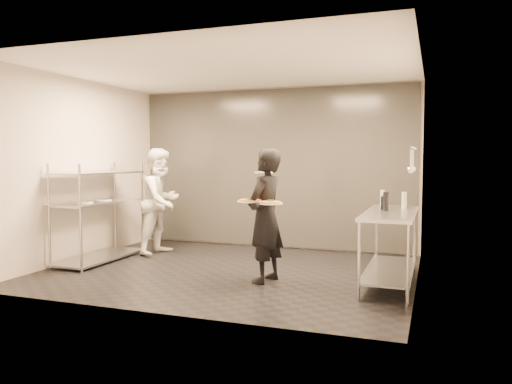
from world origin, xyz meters
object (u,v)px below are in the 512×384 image
(pass_rack, at_px, (99,211))
(pizza_plate_near, at_px, (250,201))
(pizza_plate_far, at_px, (271,203))
(bottle_clear, at_px, (404,200))
(bottle_dark, at_px, (386,201))
(bottle_green, at_px, (383,197))
(prep_counter, at_px, (390,235))
(salad_plate, at_px, (264,171))
(chef, at_px, (161,201))
(waiter, at_px, (265,216))
(pos_monitor, at_px, (383,203))

(pass_rack, relative_size, pizza_plate_near, 4.94)
(pizza_plate_far, xyz_separation_m, bottle_clear, (1.51, 1.06, -0.01))
(pass_rack, distance_m, bottle_dark, 4.28)
(pizza_plate_near, height_order, bottle_green, bottle_green)
(prep_counter, relative_size, salad_plate, 7.11)
(chef, relative_size, salad_plate, 6.84)
(prep_counter, height_order, chef, chef)
(waiter, distance_m, bottle_clear, 1.86)
(pos_monitor, bearing_deg, pizza_plate_far, -151.61)
(pizza_plate_near, height_order, bottle_clear, bottle_clear)
(bottle_green, height_order, bottle_clear, same)
(salad_plate, bearing_deg, waiter, -68.21)
(prep_counter, relative_size, pizza_plate_near, 5.56)
(pizza_plate_near, relative_size, bottle_clear, 1.51)
(pizza_plate_near, xyz_separation_m, bottle_clear, (1.78, 1.03, -0.02))
(salad_plate, height_order, bottle_dark, salad_plate)
(pizza_plate_near, distance_m, pos_monitor, 1.73)
(pizza_plate_far, xyz_separation_m, bottle_dark, (1.31, 0.62, 0.00))
(bottle_clear, bearing_deg, prep_counter, -105.73)
(chef, bearing_deg, bottle_green, -83.44)
(pizza_plate_far, bearing_deg, prep_counter, 23.09)
(pos_monitor, xyz_separation_m, bottle_green, (-0.06, 0.55, 0.02))
(salad_plate, height_order, pos_monitor, salad_plate)
(waiter, xyz_separation_m, pos_monitor, (1.38, 0.65, 0.15))
(waiter, relative_size, bottle_dark, 7.16)
(pass_rack, bearing_deg, bottle_green, 10.94)
(prep_counter, bearing_deg, salad_plate, -177.08)
(waiter, relative_size, salad_plate, 6.70)
(salad_plate, bearing_deg, chef, 156.82)
(pizza_plate_far, distance_m, bottle_dark, 1.45)
(pass_rack, bearing_deg, salad_plate, -1.71)
(bottle_green, bearing_deg, prep_counter, -77.59)
(pass_rack, bearing_deg, pos_monitor, 3.46)
(pizza_plate_near, distance_m, salad_plate, 0.60)
(pizza_plate_far, distance_m, bottle_clear, 1.84)
(prep_counter, bearing_deg, bottle_green, 102.41)
(prep_counter, bearing_deg, bottle_dark, 151.58)
(pizza_plate_far, relative_size, pos_monitor, 1.30)
(pizza_plate_near, xyz_separation_m, pizza_plate_far, (0.28, -0.03, -0.02))
(salad_plate, relative_size, bottle_clear, 1.18)
(bottle_green, xyz_separation_m, bottle_clear, (0.31, -0.33, -0.00))
(waiter, height_order, bottle_dark, waiter)
(pass_rack, distance_m, pizza_plate_near, 2.75)
(pos_monitor, height_order, bottle_clear, bottle_clear)
(pizza_plate_near, xyz_separation_m, pos_monitor, (1.53, 0.81, -0.05))
(bottle_green, bearing_deg, pos_monitor, -84.17)
(waiter, xyz_separation_m, pizza_plate_near, (-0.14, -0.16, 0.20))
(chef, xyz_separation_m, bottle_green, (3.55, -0.02, 0.16))
(prep_counter, xyz_separation_m, bottle_clear, (0.13, 0.47, 0.40))
(waiter, distance_m, pos_monitor, 1.54)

